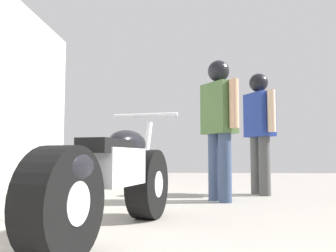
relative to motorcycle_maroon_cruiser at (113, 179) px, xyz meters
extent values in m
plane|color=gray|center=(0.62, 0.96, -0.40)|extent=(18.24, 18.24, 0.00)
cylinder|color=black|center=(0.17, 0.74, -0.09)|extent=(0.34, 0.66, 0.63)
cylinder|color=silver|center=(0.17, 0.74, -0.09)|extent=(0.27, 0.28, 0.24)
cylinder|color=black|center=(-0.15, -0.66, -0.09)|extent=(0.34, 0.66, 0.63)
cylinder|color=silver|center=(-0.15, -0.66, -0.09)|extent=(0.27, 0.28, 0.24)
cube|color=silver|center=(0.01, 0.04, 0.09)|extent=(0.37, 0.67, 0.28)
ellipsoid|color=black|center=(0.06, 0.25, 0.27)|extent=(0.36, 0.56, 0.22)
cube|color=black|center=(-0.03, -0.13, 0.24)|extent=(0.32, 0.51, 0.10)
ellipsoid|color=black|center=(-0.13, -0.61, 0.11)|extent=(0.35, 0.48, 0.24)
cylinder|color=silver|center=(0.16, 0.70, 0.21)|extent=(0.10, 0.25, 0.57)
cylinder|color=silver|center=(0.15, 0.66, 0.54)|extent=(0.60, 0.17, 0.04)
cylinder|color=silver|center=(-0.19, -0.22, -0.18)|extent=(0.21, 0.55, 0.09)
cylinder|color=#384766|center=(0.88, 2.13, 0.03)|extent=(0.23, 0.23, 0.86)
cylinder|color=#384766|center=(1.00, 1.96, 0.03)|extent=(0.23, 0.23, 0.86)
cube|color=#476638|center=(0.94, 2.05, 0.78)|extent=(0.47, 0.54, 0.66)
cylinder|color=tan|center=(0.78, 2.29, 0.81)|extent=(0.16, 0.16, 0.60)
cylinder|color=tan|center=(1.10, 1.80, 0.81)|extent=(0.16, 0.16, 0.60)
sphere|color=black|center=(0.94, 2.05, 1.26)|extent=(0.24, 0.24, 0.24)
sphere|color=black|center=(0.94, 2.05, 1.27)|extent=(0.28, 0.28, 0.28)
cylinder|color=#4C4C4C|center=(1.65, 2.78, 0.03)|extent=(0.22, 0.22, 0.86)
cylinder|color=#4C4C4C|center=(1.56, 2.97, 0.03)|extent=(0.22, 0.22, 0.86)
cube|color=navy|center=(1.61, 2.88, 0.79)|extent=(0.43, 0.54, 0.66)
cylinder|color=beige|center=(1.73, 2.61, 0.82)|extent=(0.16, 0.16, 0.61)
cylinder|color=beige|center=(1.49, 3.15, 0.82)|extent=(0.16, 0.16, 0.61)
sphere|color=black|center=(1.61, 2.88, 1.26)|extent=(0.24, 0.24, 0.24)
sphere|color=black|center=(1.61, 2.88, 1.28)|extent=(0.28, 0.28, 0.28)
camera|label=1|loc=(0.55, -2.63, 0.17)|focal=38.80mm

